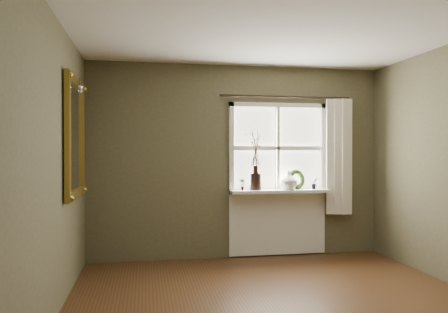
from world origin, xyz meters
The scene contains 14 objects.
ceiling centered at (0.00, 0.00, 2.60)m, with size 4.50×4.50×0.00m, color silver.
wall_back centered at (0.00, 2.30, 1.30)m, with size 4.00×0.10×2.60m, color brown.
wall_left centered at (-2.05, 0.00, 1.30)m, with size 0.10×4.50×2.60m, color brown.
window_frame centered at (0.55, 2.23, 1.48)m, with size 1.36×0.06×1.24m.
window_sill centered at (0.55, 2.12, 0.90)m, with size 1.36×0.26×0.04m, color white.
window_apron centered at (0.55, 2.23, 0.46)m, with size 1.36×0.04×0.88m, color white.
dark_jug centered at (0.21, 2.12, 1.03)m, with size 0.16×0.16×0.23m, color black.
cream_vase centered at (0.67, 2.12, 1.05)m, with size 0.24×0.24×0.25m, color beige.
wreath centered at (0.80, 2.16, 1.03)m, with size 0.28×0.28×0.07m, color #2C421D.
potted_plant_left centered at (0.03, 2.12, 1.00)m, with size 0.08×0.06×0.16m, color #2C421D.
potted_plant_right centered at (1.04, 2.12, 1.00)m, with size 0.09×0.07×0.16m, color #2C421D.
curtain centered at (1.39, 2.13, 1.37)m, with size 0.36×0.12×1.59m, color silver.
curtain_rod centered at (0.65, 2.17, 2.18)m, with size 0.03×0.03×1.84m, color black.
gilt_mirror centered at (-1.96, 1.24, 1.58)m, with size 0.10×1.05×1.26m.
Camera 1 is at (-1.25, -3.53, 1.42)m, focal length 35.00 mm.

